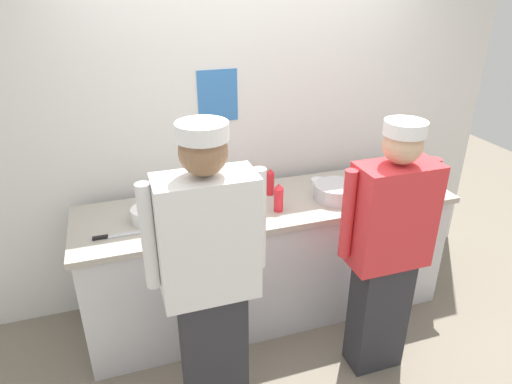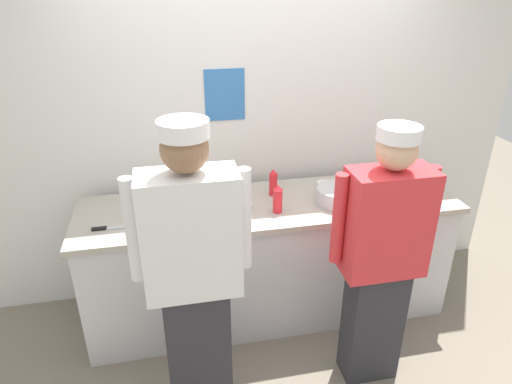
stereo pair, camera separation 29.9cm
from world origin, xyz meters
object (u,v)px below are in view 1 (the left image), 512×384
chef_near_left (210,276)px  squeeze_bottle_secondary (270,182)px  ramekin_red_sauce (245,207)px  deli_cup (212,212)px  chefs_knife (112,236)px  plate_stack_front (149,214)px  squeeze_bottle_spare (279,198)px  chef_center (387,248)px  ramekin_green_sauce (318,181)px  squeeze_bottle_primary (236,188)px  mixing_bowl_steel (336,192)px  sheet_tray (384,183)px

chef_near_left → squeeze_bottle_secondary: (0.63, 0.84, 0.07)m
ramekin_red_sauce → deli_cup: bearing=-166.7°
ramekin_red_sauce → chefs_knife: 0.85m
chefs_knife → plate_stack_front: bearing=30.8°
chef_near_left → squeeze_bottle_spare: (0.60, 0.59, 0.07)m
chef_center → ramekin_green_sauce: (-0.03, 0.88, 0.06)m
chef_near_left → squeeze_bottle_secondary: chef_near_left is taller
squeeze_bottle_primary → ramekin_red_sauce: 0.19m
plate_stack_front → squeeze_bottle_secondary: squeeze_bottle_secondary is taller
chef_center → ramekin_red_sauce: (-0.67, 0.65, 0.06)m
ramekin_red_sauce → chefs_knife: (-0.85, -0.07, -0.02)m
mixing_bowl_steel → squeeze_bottle_secondary: 0.46m
squeeze_bottle_primary → ramekin_green_sauce: (0.64, 0.06, -0.06)m
plate_stack_front → squeeze_bottle_primary: 0.62m
chef_near_left → mixing_bowl_steel: 1.22m
squeeze_bottle_secondary → ramekin_red_sauce: squeeze_bottle_secondary is taller
chefs_knife → sheet_tray: bearing=4.2°
sheet_tray → deli_cup: size_ratio=4.05×
mixing_bowl_steel → chef_near_left: bearing=-148.6°
deli_cup → chef_near_left: bearing=-104.4°
chef_center → squeeze_bottle_spare: chef_center is taller
sheet_tray → chef_near_left: bearing=-153.8°
chef_center → squeeze_bottle_secondary: chef_center is taller
ramekin_red_sauce → squeeze_bottle_secondary: bearing=37.3°
chef_near_left → squeeze_bottle_secondary: bearing=53.3°
ramekin_green_sauce → squeeze_bottle_secondary: bearing=-171.8°
deli_cup → ramekin_red_sauce: bearing=13.3°
squeeze_bottle_primary → chefs_knife: size_ratio=0.64×
ramekin_green_sauce → ramekin_red_sauce: bearing=-159.5°
squeeze_bottle_spare → deli_cup: bearing=178.0°
chefs_knife → squeeze_bottle_spare: bearing=0.2°
ramekin_red_sauce → deli_cup: (-0.24, -0.06, 0.03)m
squeeze_bottle_spare → chefs_knife: 1.06m
chef_near_left → deli_cup: (0.16, 0.61, 0.03)m
chef_center → mixing_bowl_steel: chef_center is taller
chef_near_left → ramekin_green_sauce: size_ratio=16.57×
mixing_bowl_steel → sheet_tray: mixing_bowl_steel is taller
sheet_tray → deli_cup: 1.34m
deli_cup → squeeze_bottle_secondary: bearing=26.5°
squeeze_bottle_primary → chefs_knife: squeeze_bottle_primary is taller
chef_center → mixing_bowl_steel: (-0.02, 0.62, 0.09)m
chef_near_left → ramekin_red_sauce: chef_near_left is taller
plate_stack_front → ramekin_green_sauce: plate_stack_front is taller
plate_stack_front → squeeze_bottle_secondary: (0.85, 0.11, 0.05)m
mixing_bowl_steel → chefs_knife: bearing=-178.3°
ramekin_red_sauce → chef_center: bearing=-43.9°
chef_center → deli_cup: chef_center is taller
mixing_bowl_steel → ramekin_red_sauce: mixing_bowl_steel is taller
mixing_bowl_steel → squeeze_bottle_primary: size_ratio=1.71×
chef_center → chefs_knife: 1.62m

